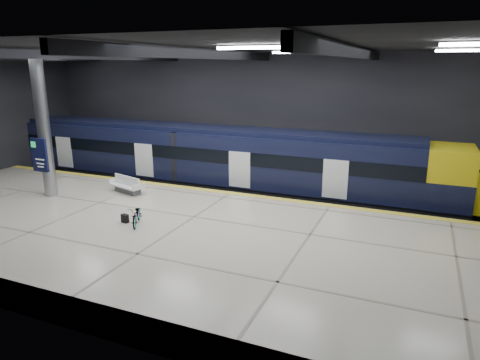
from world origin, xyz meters
The scene contains 10 objects.
ground centered at (0.00, 0.00, 0.00)m, with size 30.00×30.00×0.00m, color black.
room_shell centered at (0.00, 0.00, 5.72)m, with size 30.10×16.10×8.05m.
platform centered at (0.00, -2.50, 0.55)m, with size 30.00×11.00×1.10m, color beige.
safety_strip centered at (0.00, 2.75, 1.11)m, with size 30.00×0.40×0.01m, color yellow.
rails centered at (0.00, 5.50, 0.08)m, with size 30.00×1.52×0.16m.
train centered at (-1.27, 5.50, 2.06)m, with size 29.40×2.84×3.79m.
bench centered at (-4.79, 0.82, 1.40)m, with size 2.10×1.31×0.86m.
bicycle centered at (-1.67, -2.70, 1.51)m, with size 0.54×1.55×0.81m, color #99999E.
pannier_bag centered at (-2.27, -2.70, 1.28)m, with size 0.30×0.18×0.35m, color black.
info_column centered at (-8.00, -1.03, 4.46)m, with size 0.90×0.78×6.90m.
Camera 1 is at (8.42, -15.97, 7.33)m, focal length 32.00 mm.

